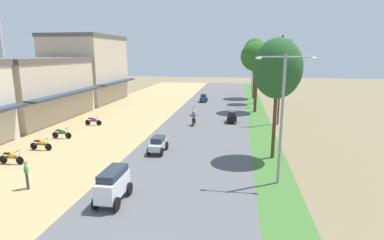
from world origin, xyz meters
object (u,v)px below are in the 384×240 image
at_px(parked_motorbike_fourth, 62,133).
at_px(median_tree_fourth, 255,54).
at_px(median_tree_second, 257,57).
at_px(car_hatchback_black, 232,116).
at_px(pedestrian_on_shoulder, 26,173).
at_px(streetlamp_near, 282,111).
at_px(car_van_white, 113,184).
at_px(median_tree_nearest, 277,69).
at_px(car_hatchback_blue, 204,98).
at_px(median_tree_third, 257,58).
at_px(streetlamp_far, 252,70).
at_px(parked_motorbike_second, 11,157).
at_px(streetlamp_mid, 257,77).
at_px(motorbike_foreground_rider, 194,118).
at_px(motorbike_ahead_second, 194,111).
at_px(parked_motorbike_third, 41,144).
at_px(car_sedan_silver, 158,144).
at_px(utility_pole_near, 280,79).
at_px(parked_motorbike_fifth, 93,121).

relative_size(parked_motorbike_fourth, median_tree_fourth, 0.18).
distance_m(median_tree_second, car_hatchback_black, 9.61).
bearing_deg(pedestrian_on_shoulder, streetlamp_near, 11.97).
distance_m(streetlamp_near, car_van_white, 9.78).
bearing_deg(pedestrian_on_shoulder, median_tree_nearest, 27.94).
distance_m(streetlamp_near, car_hatchback_blue, 30.35).
xyz_separation_m(median_tree_third, streetlamp_far, (-0.00, 13.62, -2.44)).
xyz_separation_m(parked_motorbike_second, streetlamp_mid, (17.44, 25.42, 3.63)).
bearing_deg(median_tree_fourth, streetlamp_near, -89.95).
bearing_deg(median_tree_second, motorbike_foreground_rider, -127.31).
bearing_deg(streetlamp_far, parked_motorbike_fourth, -116.38).
relative_size(median_tree_fourth, motorbike_ahead_second, 5.42).
distance_m(parked_motorbike_third, car_van_white, 11.47).
height_order(streetlamp_near, car_van_white, streetlamp_near).
bearing_deg(median_tree_third, median_tree_second, -92.46).
xyz_separation_m(parked_motorbike_third, car_hatchback_black, (14.35, 11.93, 0.19)).
bearing_deg(parked_motorbike_second, car_sedan_silver, 22.91).
bearing_deg(median_tree_nearest, car_sedan_silver, -178.87).
distance_m(parked_motorbike_fourth, streetlamp_far, 39.93).
bearing_deg(streetlamp_near, motorbike_ahead_second, 112.37).
xyz_separation_m(pedestrian_on_shoulder, car_hatchback_black, (10.74, 18.36, -0.22)).
bearing_deg(streetlamp_near, car_hatchback_black, 101.12).
xyz_separation_m(parked_motorbike_fourth, utility_pole_near, (19.45, 8.68, 4.23)).
bearing_deg(median_tree_second, car_hatchback_blue, 137.03).
height_order(parked_motorbike_fourth, median_tree_nearest, median_tree_nearest).
height_order(parked_motorbike_fifth, streetlamp_far, streetlamp_far).
bearing_deg(median_tree_nearest, streetlamp_near, -91.83).
xyz_separation_m(streetlamp_mid, car_hatchback_black, (-3.03, -10.40, -3.44)).
relative_size(parked_motorbike_second, streetlamp_near, 0.25).
bearing_deg(motorbike_ahead_second, car_sedan_silver, -92.15).
height_order(median_tree_nearest, car_van_white, median_tree_nearest).
bearing_deg(parked_motorbike_fifth, utility_pole_near, 10.54).
height_order(pedestrian_on_shoulder, motorbike_foreground_rider, motorbike_foreground_rider).
relative_size(parked_motorbike_second, car_van_white, 0.75).
relative_size(parked_motorbike_third, median_tree_nearest, 0.21).
height_order(parked_motorbike_fifth, motorbike_ahead_second, motorbike_ahead_second).
height_order(parked_motorbike_second, parked_motorbike_fifth, same).
relative_size(parked_motorbike_fifth, pedestrian_on_shoulder, 1.11).
xyz_separation_m(pedestrian_on_shoulder, median_tree_fourth, (13.74, 37.42, 6.38)).
relative_size(pedestrian_on_shoulder, streetlamp_mid, 0.23).
xyz_separation_m(parked_motorbike_fifth, car_sedan_silver, (8.97, -7.67, 0.19)).
bearing_deg(median_tree_second, median_tree_nearest, -88.63).
distance_m(median_tree_fourth, utility_pole_near, 19.25).
relative_size(parked_motorbike_fourth, median_tree_second, 0.20).
relative_size(median_tree_fourth, streetlamp_near, 1.34).
distance_m(median_tree_nearest, car_hatchback_black, 12.74).
distance_m(car_van_white, car_hatchback_black, 19.87).
bearing_deg(parked_motorbike_fifth, parked_motorbike_second, -90.92).
relative_size(median_tree_nearest, median_tree_fourth, 0.86).
bearing_deg(streetlamp_near, car_sedan_silver, 152.58).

